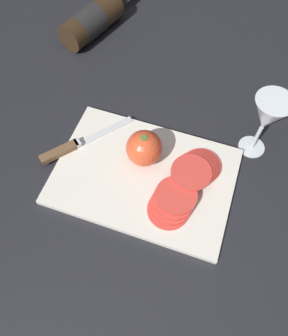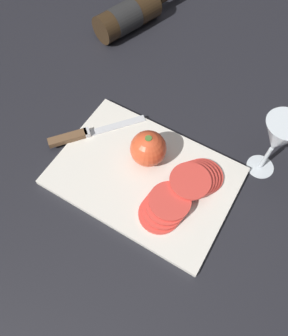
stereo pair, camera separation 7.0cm
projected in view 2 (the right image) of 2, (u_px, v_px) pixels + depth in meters
name	position (u px, v px, depth m)	size (l,w,h in m)	color
ground_plane	(165.00, 199.00, 0.71)	(3.00, 3.00, 0.00)	black
cutting_board	(144.00, 176.00, 0.73)	(0.39, 0.27, 0.01)	silver
wine_bottle	(130.00, 15.00, 0.95)	(0.15, 0.31, 0.08)	#332314
wine_glass	(278.00, 138.00, 0.65)	(0.08, 0.08, 0.17)	silver
whole_tomato	(148.00, 149.00, 0.71)	(0.08, 0.08, 0.08)	#DB4C28
knife	(77.00, 136.00, 0.77)	(0.17, 0.19, 0.01)	silver
tomato_slice_stack_near	(197.00, 178.00, 0.70)	(0.10, 0.13, 0.03)	#D63D33
tomato_slice_stack_far	(165.00, 207.00, 0.68)	(0.10, 0.12, 0.02)	#D63D33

